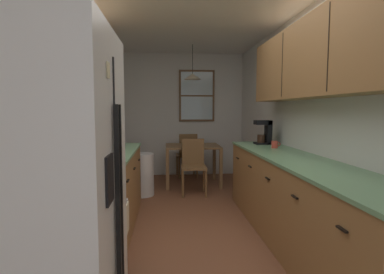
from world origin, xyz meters
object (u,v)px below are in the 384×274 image
dining_table (193,151)px  trash_bin (143,175)px  table_serving_bowl (189,144)px  coffee_maker (265,132)px  microwave_over_range (55,71)px  storage_canister (89,156)px  stove_range (77,231)px  dining_chair_near (193,163)px  dining_chair_far (187,153)px  refrigerator (43,207)px  mug_by_coffeemaker (275,145)px

dining_table → trash_bin: dining_table is taller
table_serving_bowl → coffee_maker: bearing=-53.5°
microwave_over_range → storage_canister: size_ratio=3.54×
stove_range → dining_chair_near: bearing=67.0°
dining_chair_far → coffee_maker: coffee_maker is taller
table_serving_bowl → stove_range: bearing=-108.7°
refrigerator → storage_canister: (-0.06, 1.17, 0.09)m
trash_bin → storage_canister: storage_canister is taller
refrigerator → table_serving_bowl: 4.07m
dining_chair_near → coffee_maker: bearing=-39.0°
dining_table → storage_canister: bearing=-112.5°
dining_chair_near → dining_chair_far: same height
refrigerator → storage_canister: refrigerator is taller
dining_chair_far → mug_by_coffeemaker: (0.94, -2.42, 0.45)m
storage_canister → microwave_over_range: bearing=-104.0°
stove_range → dining_chair_near: stove_range is taller
coffee_maker → table_serving_bowl: 1.67m
dining_chair_near → dining_chair_far: 1.20m
dining_table → dining_chair_far: dining_chair_far is taller
dining_table → dining_chair_near: (-0.04, -0.60, -0.12)m
coffee_maker → dining_chair_far: bearing=116.0°
dining_table → dining_chair_near: bearing=-93.4°
dining_table → dining_chair_far: (-0.05, 0.60, -0.12)m
refrigerator → dining_chair_far: 4.72m
storage_canister → mug_by_coffeemaker: bearing=25.9°
stove_range → trash_bin: (0.29, 2.59, -0.13)m
microwave_over_range → dining_chair_near: (1.24, 2.64, -1.16)m
microwave_over_range → trash_bin: (0.41, 2.59, -1.32)m
storage_canister → mug_by_coffeemaker: 2.28m
dining_table → table_serving_bowl: (-0.07, -0.05, 0.14)m
stove_range → coffee_maker: bearing=42.3°
dining_table → trash_bin: size_ratio=1.44×
dining_chair_far → storage_canister: 3.62m
microwave_over_range → dining_table: bearing=68.6°
microwave_over_range → coffee_maker: 2.94m
microwave_over_range → dining_table: size_ratio=0.57×
microwave_over_range → coffee_maker: bearing=40.8°
refrigerator → trash_bin: size_ratio=2.61×
trash_bin → mug_by_coffeemaker: size_ratio=5.78×
dining_chair_far → mug_by_coffeemaker: mug_by_coffeemaker is taller
refrigerator → trash_bin: bearing=85.9°
dining_table → dining_chair_far: size_ratio=1.09×
dining_table → microwave_over_range: bearing=-111.4°
mug_by_coffeemaker → dining_chair_near: bearing=127.3°
mug_by_coffeemaker → table_serving_bowl: (-0.96, 1.77, -0.18)m
storage_canister → coffee_maker: (2.07, 1.45, 0.10)m
coffee_maker → mug_by_coffeemaker: size_ratio=2.84×
dining_chair_far → coffee_maker: (0.96, -1.97, 0.57)m
trash_bin → storage_canister: (-0.30, -2.16, 0.64)m
table_serving_bowl → microwave_over_range: bearing=-110.5°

